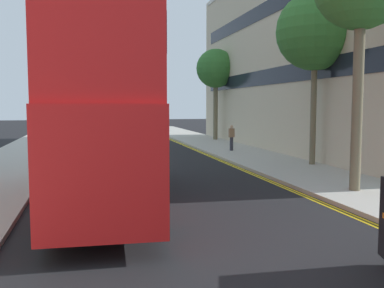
% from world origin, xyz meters
% --- Properties ---
extents(sidewalk_right, '(4.00, 80.00, 0.14)m').
position_xyz_m(sidewalk_right, '(6.50, 16.00, 0.07)').
color(sidewalk_right, '#ADA89E').
rests_on(sidewalk_right, ground).
extents(kerb_line_outer, '(0.10, 56.00, 0.01)m').
position_xyz_m(kerb_line_outer, '(4.40, 14.00, 0.00)').
color(kerb_line_outer, yellow).
rests_on(kerb_line_outer, ground).
extents(kerb_line_inner, '(0.10, 56.00, 0.01)m').
position_xyz_m(kerb_line_inner, '(4.24, 14.00, 0.00)').
color(kerb_line_inner, yellow).
rests_on(kerb_line_inner, ground).
extents(double_decker_bus_away, '(3.13, 10.90, 5.64)m').
position_xyz_m(double_decker_bus_away, '(-2.20, 11.19, 3.03)').
color(double_decker_bus_away, red).
rests_on(double_decker_bus_away, ground).
extents(pedestrian_far, '(0.34, 0.22, 1.62)m').
position_xyz_m(pedestrian_far, '(6.14, 23.87, 0.99)').
color(pedestrian_far, '#2D2D38').
rests_on(pedestrian_far, sidewalk_right).
extents(street_tree_near, '(3.21, 3.21, 7.53)m').
position_xyz_m(street_tree_near, '(7.71, 32.78, 5.99)').
color(street_tree_near, '#6B6047').
rests_on(street_tree_near, sidewalk_right).
extents(street_tree_far, '(3.73, 3.73, 8.25)m').
position_xyz_m(street_tree_far, '(7.94, 16.91, 6.49)').
color(street_tree_far, '#6B6047').
rests_on(street_tree_far, sidewalk_right).
extents(townhouse_terrace_right, '(10.08, 28.00, 12.63)m').
position_xyz_m(townhouse_terrace_right, '(13.50, 24.63, 6.32)').
color(townhouse_terrace_right, beige).
rests_on(townhouse_terrace_right, ground).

